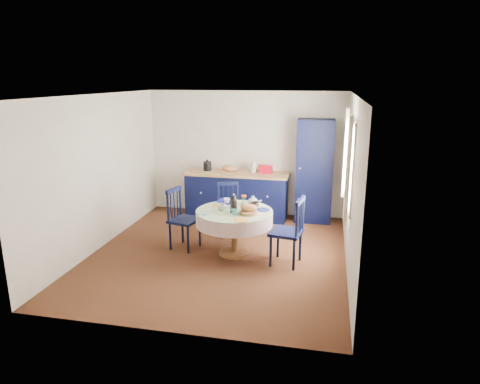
% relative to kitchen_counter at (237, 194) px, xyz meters
% --- Properties ---
extents(floor, '(4.50, 4.50, 0.00)m').
position_rel_kitchen_counter_xyz_m(floor, '(0.11, -1.90, -0.47)').
color(floor, black).
rests_on(floor, ground).
extents(ceiling, '(4.50, 4.50, 0.00)m').
position_rel_kitchen_counter_xyz_m(ceiling, '(0.11, -1.90, 2.03)').
color(ceiling, white).
rests_on(ceiling, wall_back).
extents(wall_back, '(4.00, 0.02, 2.50)m').
position_rel_kitchen_counter_xyz_m(wall_back, '(0.11, 0.35, 0.78)').
color(wall_back, white).
rests_on(wall_back, floor).
extents(wall_left, '(0.02, 4.50, 2.50)m').
position_rel_kitchen_counter_xyz_m(wall_left, '(-1.89, -1.90, 0.78)').
color(wall_left, white).
rests_on(wall_left, floor).
extents(wall_right, '(0.02, 4.50, 2.50)m').
position_rel_kitchen_counter_xyz_m(wall_right, '(2.11, -1.90, 0.78)').
color(wall_right, white).
rests_on(wall_right, floor).
extents(window, '(0.10, 1.74, 1.45)m').
position_rel_kitchen_counter_xyz_m(window, '(2.06, -1.60, 1.05)').
color(window, white).
rests_on(window, wall_right).
extents(kitchen_counter, '(2.06, 0.64, 1.16)m').
position_rel_kitchen_counter_xyz_m(kitchen_counter, '(0.00, 0.00, 0.00)').
color(kitchen_counter, black).
rests_on(kitchen_counter, floor).
extents(pantry_cabinet, '(0.71, 0.53, 1.99)m').
position_rel_kitchen_counter_xyz_m(pantry_cabinet, '(1.51, 0.10, 0.52)').
color(pantry_cabinet, black).
rests_on(pantry_cabinet, floor).
extents(dining_table, '(1.21, 1.21, 1.01)m').
position_rel_kitchen_counter_xyz_m(dining_table, '(0.37, -1.86, 0.14)').
color(dining_table, brown).
rests_on(dining_table, floor).
extents(chair_left, '(0.52, 0.54, 1.01)m').
position_rel_kitchen_counter_xyz_m(chair_left, '(-0.54, -1.76, 0.03)').
color(chair_left, black).
rests_on(chair_left, floor).
extents(chair_far, '(0.54, 0.53, 0.94)m').
position_rel_kitchen_counter_xyz_m(chair_far, '(0.08, -1.00, 0.00)').
color(chair_far, black).
rests_on(chair_far, floor).
extents(chair_right, '(0.52, 0.54, 1.05)m').
position_rel_kitchen_counter_xyz_m(chair_right, '(1.25, -2.06, 0.06)').
color(chair_right, black).
rests_on(chair_right, floor).
extents(mug_a, '(0.13, 0.13, 0.11)m').
position_rel_kitchen_counter_xyz_m(mug_a, '(0.16, -1.89, 0.31)').
color(mug_a, silver).
rests_on(mug_a, dining_table).
extents(mug_b, '(0.10, 0.10, 0.09)m').
position_rel_kitchen_counter_xyz_m(mug_b, '(0.41, -2.08, 0.30)').
color(mug_b, teal).
rests_on(mug_b, dining_table).
extents(mug_c, '(0.13, 0.13, 0.10)m').
position_rel_kitchen_counter_xyz_m(mug_c, '(0.66, -1.66, 0.31)').
color(mug_c, black).
rests_on(mug_c, dining_table).
extents(mug_d, '(0.10, 0.10, 0.10)m').
position_rel_kitchen_counter_xyz_m(mug_d, '(0.16, -1.53, 0.30)').
color(mug_d, silver).
rests_on(mug_d, dining_table).
extents(cobalt_bowl, '(0.26, 0.26, 0.06)m').
position_rel_kitchen_counter_xyz_m(cobalt_bowl, '(0.14, -1.57, 0.29)').
color(cobalt_bowl, navy).
rests_on(cobalt_bowl, dining_table).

